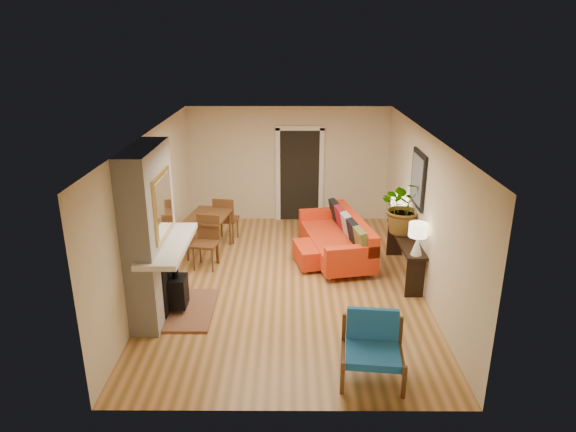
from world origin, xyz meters
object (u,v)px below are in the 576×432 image
houseplant (405,206)px  ottoman (318,253)px  dining_table (213,223)px  blue_chair (372,343)px  lamp_far (399,205)px  sofa (340,238)px  lamp_near (418,235)px  console_table (405,245)px

houseplant → ottoman: bearing=172.8°
ottoman → dining_table: dining_table is taller
houseplant → blue_chair: bearing=-107.9°
dining_table → lamp_far: size_ratio=3.39×
ottoman → houseplant: (1.50, -0.19, 0.99)m
dining_table → lamp_far: lamp_far is taller
sofa → lamp_near: (1.08, -1.55, 0.68)m
blue_chair → console_table: 3.03m
lamp_near → lamp_far: same height
ottoman → lamp_far: lamp_far is taller
ottoman → blue_chair: bearing=-81.1°
ottoman → lamp_near: lamp_near is taller
lamp_near → console_table: bearing=90.0°
blue_chair → houseplant: houseplant is taller
dining_table → lamp_far: 3.57m
ottoman → sofa: bearing=41.3°
blue_chair → houseplant: 3.31m
dining_table → console_table: (3.54, -0.95, -0.05)m
ottoman → lamp_near: (1.51, -1.17, 0.83)m
blue_chair → lamp_far: lamp_far is taller
ottoman → lamp_far: size_ratio=1.78×
lamp_far → lamp_near: bearing=-90.0°
blue_chair → lamp_far: size_ratio=1.57×
dining_table → lamp_far: bearing=-3.6°
lamp_near → houseplant: 0.99m
dining_table → lamp_far: (3.54, -0.22, 0.43)m
ottoman → console_table: size_ratio=0.52×
sofa → lamp_far: bearing=-2.3°
sofa → ottoman: 0.59m
lamp_far → sofa: bearing=177.7°
ottoman → dining_table: bearing=164.7°
sofa → lamp_near: lamp_near is taller
lamp_near → lamp_far: (0.00, 1.50, 0.00)m
sofa → dining_table: (-2.46, 0.18, 0.25)m
sofa → ottoman: sofa is taller
dining_table → houseplant: bearing=-11.9°
ottoman → console_table: console_table is taller
ottoman → lamp_near: size_ratio=1.78×
console_table → ottoman: bearing=165.4°
blue_chair → lamp_near: lamp_near is taller
dining_table → console_table: size_ratio=0.99×
blue_chair → lamp_near: size_ratio=1.57×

